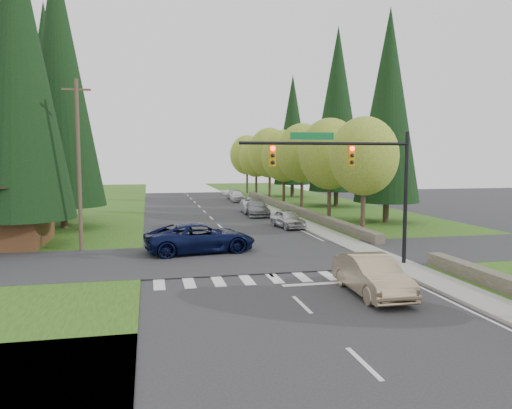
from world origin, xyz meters
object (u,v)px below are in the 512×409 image
object	(u,v)px
parked_car_a	(288,219)
sedan_champagne	(372,275)
suv_navy	(200,238)
parked_car_c	(249,207)
parked_car_e	(236,195)
parked_car_d	(237,196)
parked_car_b	(257,208)

from	to	relation	value
parked_car_a	sedan_champagne	bearing A→B (deg)	-103.54
sedan_champagne	suv_navy	distance (m)	11.88
sedan_champagne	parked_car_a	bearing A→B (deg)	85.17
parked_car_a	parked_car_c	size ratio (longest dim) A/B	1.06
parked_car_e	parked_car_a	bearing A→B (deg)	-96.89
suv_navy	parked_car_a	xyz separation A→B (m)	(7.80, 8.93, -0.18)
parked_car_a	parked_car_e	distance (m)	26.07
sedan_champagne	parked_car_d	bearing A→B (deg)	88.13
sedan_champagne	suv_navy	bearing A→B (deg)	120.45
suv_navy	parked_car_a	world-z (taller)	suv_navy
parked_car_a	parked_car_c	bearing A→B (deg)	87.13
suv_navy	parked_car_d	bearing A→B (deg)	-22.40
parked_car_b	parked_car_d	world-z (taller)	parked_car_b
parked_car_a	parked_car_e	size ratio (longest dim) A/B	0.93
sedan_champagne	suv_navy	xyz separation A→B (m)	(-5.85, 10.34, 0.09)
parked_car_b	parked_car_a	bearing A→B (deg)	-80.85
suv_navy	sedan_champagne	bearing A→B (deg)	-159.19
parked_car_b	parked_car_d	xyz separation A→B (m)	(0.84, 15.38, -0.04)
parked_car_b	parked_car_c	world-z (taller)	parked_car_b
sedan_champagne	suv_navy	world-z (taller)	suv_navy
parked_car_c	parked_car_e	size ratio (longest dim) A/B	0.88
parked_car_b	parked_car_e	size ratio (longest dim) A/B	1.13
suv_navy	parked_car_b	distance (m)	18.70
parked_car_b	parked_car_c	size ratio (longest dim) A/B	1.28
parked_car_a	parked_car_e	xyz separation A→B (m)	(0.48, 26.07, -0.06)
sedan_champagne	parked_car_b	size ratio (longest dim) A/B	0.96
parked_car_a	parked_car_b	distance (m)	8.38
parked_car_b	parked_car_d	distance (m)	15.41
sedan_champagne	parked_car_b	xyz separation A→B (m)	(1.29, 27.63, -0.06)
suv_navy	parked_car_c	distance (m)	20.86
parked_car_c	parked_car_e	bearing A→B (deg)	86.65
parked_car_b	parked_car_e	xyz separation A→B (m)	(1.14, 17.71, -0.08)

